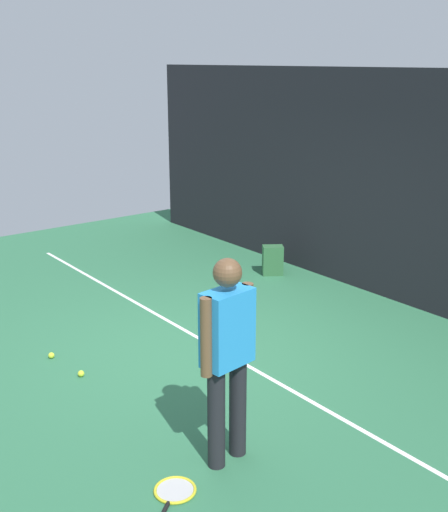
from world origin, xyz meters
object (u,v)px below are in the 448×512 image
tennis_racket (174,492)px  tennis_ball_by_fence (81,374)px  tennis_ball_near_player (51,355)px  tennis_player (227,350)px  backpack (273,261)px

tennis_racket → tennis_ball_by_fence: (-2.12, 0.28, 0.02)m
tennis_ball_near_player → tennis_ball_by_fence: (0.58, 0.07, 0.00)m
tennis_player → tennis_ball_near_player: tennis_player is taller
tennis_racket → tennis_ball_by_fence: size_ratio=8.99×
backpack → tennis_ball_by_fence: 3.93m
tennis_player → tennis_ball_near_player: size_ratio=25.76×
tennis_racket → backpack: backpack is taller
tennis_ball_near_player → tennis_ball_by_fence: bearing=6.6°
backpack → tennis_racket: bearing=74.5°
tennis_ball_by_fence → tennis_racket: bearing=-7.4°
tennis_player → tennis_ball_by_fence: 2.24m
backpack → tennis_ball_near_player: (0.65, -3.79, -0.18)m
tennis_player → tennis_ball_by_fence: tennis_player is taller
backpack → tennis_ball_by_fence: backpack is taller
tennis_player → tennis_ball_by_fence: bearing=91.7°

